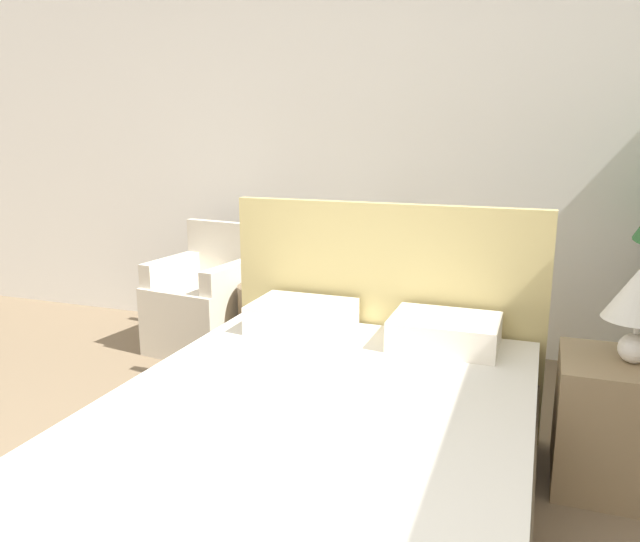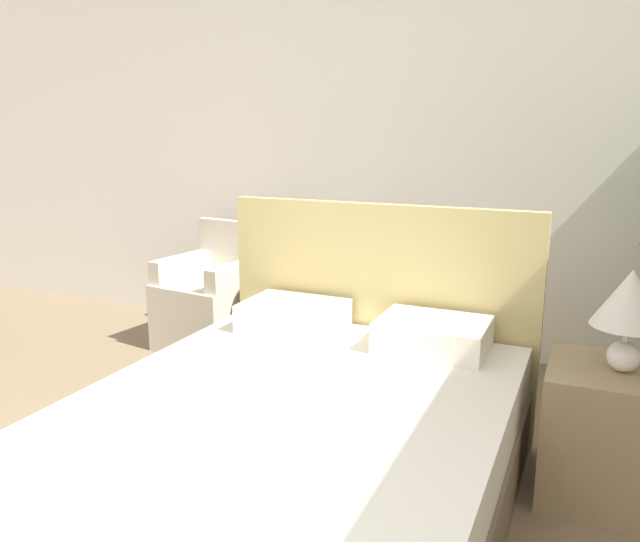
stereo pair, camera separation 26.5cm
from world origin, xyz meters
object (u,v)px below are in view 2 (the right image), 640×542
table_lamp (630,304)px  bed (287,462)px  armchair_near_window_left (212,306)px  armchair_near_window_right (347,324)px  nightstand (608,434)px  side_table (273,321)px

table_lamp → bed: bearing=-146.9°
bed → armchair_near_window_left: size_ratio=2.56×
armchair_near_window_right → armchair_near_window_left: bearing=175.5°
armchair_near_window_left → nightstand: bearing=-12.6°
armchair_near_window_left → table_lamp: table_lamp is taller
table_lamp → side_table: (-2.08, 0.88, -0.60)m
bed → table_lamp: (1.14, 0.74, 0.56)m
bed → nightstand: bearing=33.9°
armchair_near_window_right → bed: bearing=-80.3°
armchair_near_window_left → bed: bearing=-41.8°
table_lamp → armchair_near_window_left: bearing=160.2°
nightstand → table_lamp: size_ratio=1.37×
bed → armchair_near_window_right: (-0.42, 1.68, 0.00)m
nightstand → table_lamp: (0.02, -0.01, 0.57)m
armchair_near_window_left → table_lamp: size_ratio=2.07×
bed → armchair_near_window_right: size_ratio=2.56×
bed → nightstand: 1.34m
armchair_near_window_right → nightstand: (1.54, -0.93, -0.01)m
bed → side_table: (-0.94, 1.63, -0.04)m
armchair_near_window_left → side_table: size_ratio=1.70×
nightstand → armchair_near_window_left: bearing=160.2°
table_lamp → side_table: table_lamp is taller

